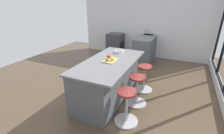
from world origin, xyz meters
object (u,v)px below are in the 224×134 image
(cutting_board, at_px, (110,60))
(apple_yellow, at_px, (112,59))
(stool_middle, at_px, (137,91))
(oven_range, at_px, (115,44))
(fruit_bowl, at_px, (119,51))
(stool_by_window, at_px, (144,79))
(apple_green, at_px, (107,60))
(apple_red, at_px, (109,57))
(kitchen_island, at_px, (108,79))
(stool_near_camera, at_px, (126,108))

(cutting_board, bearing_deg, apple_yellow, 72.38)
(stool_middle, bearing_deg, oven_range, -149.31)
(stool_middle, bearing_deg, fruit_bowl, -132.68)
(stool_by_window, relative_size, fruit_bowl, 3.15)
(stool_by_window, relative_size, cutting_board, 1.81)
(apple_green, height_order, apple_red, apple_red)
(stool_middle, height_order, apple_green, apple_green)
(kitchen_island, xyz_separation_m, apple_green, (0.10, 0.03, 0.50))
(cutting_board, height_order, apple_red, apple_red)
(kitchen_island, bearing_deg, fruit_bowl, 178.82)
(oven_range, distance_m, apple_yellow, 3.37)
(stool_by_window, height_order, apple_red, apple_red)
(stool_near_camera, xyz_separation_m, cutting_board, (-0.63, -0.62, 0.60))
(apple_green, distance_m, fruit_bowl, 0.71)
(stool_middle, bearing_deg, stool_near_camera, 0.00)
(oven_range, height_order, stool_near_camera, oven_range)
(apple_red, height_order, apple_yellow, apple_yellow)
(fruit_bowl, bearing_deg, stool_middle, 47.32)
(stool_by_window, bearing_deg, stool_near_camera, 0.00)
(stool_near_camera, bearing_deg, apple_red, -135.82)
(kitchen_island, xyz_separation_m, cutting_board, (0.00, 0.05, 0.45))
(stool_middle, distance_m, stool_near_camera, 0.64)
(stool_near_camera, distance_m, apple_green, 1.06)
(apple_green, bearing_deg, cutting_board, 166.06)
(cutting_board, relative_size, apple_yellow, 4.30)
(apple_red, bearing_deg, oven_range, -159.34)
(stool_middle, bearing_deg, cutting_board, -89.60)
(stool_near_camera, bearing_deg, apple_yellow, -137.64)
(oven_range, bearing_deg, fruit_bowl, 25.25)
(kitchen_island, height_order, apple_red, apple_red)
(apple_green, relative_size, fruit_bowl, 0.37)
(apple_green, distance_m, apple_red, 0.18)
(kitchen_island, relative_size, apple_red, 24.43)
(stool_by_window, bearing_deg, apple_red, -50.89)
(stool_by_window, height_order, fruit_bowl, fruit_bowl)
(oven_range, distance_m, stool_middle, 3.56)
(kitchen_island, relative_size, apple_green, 26.26)
(oven_range, distance_m, cutting_board, 3.32)
(oven_range, bearing_deg, apple_red, 20.66)
(stool_by_window, relative_size, apple_red, 7.88)
(oven_range, height_order, kitchen_island, kitchen_island)
(cutting_board, distance_m, apple_red, 0.12)
(stool_middle, bearing_deg, stool_by_window, 180.00)
(stool_middle, distance_m, apple_green, 0.92)
(stool_by_window, relative_size, apple_yellow, 7.77)
(cutting_board, distance_m, apple_green, 0.11)
(stool_by_window, xyz_separation_m, cutting_board, (0.64, -0.62, 0.60))
(stool_by_window, bearing_deg, cutting_board, -44.22)
(apple_red, bearing_deg, apple_yellow, 53.22)
(cutting_board, relative_size, apple_red, 4.36)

